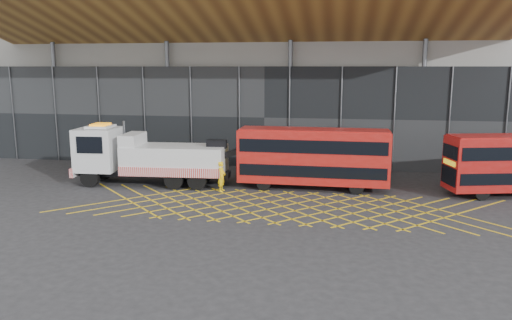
# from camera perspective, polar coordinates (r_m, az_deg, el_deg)

# --- Properties ---
(ground_plane) EXTENTS (120.00, 120.00, 0.00)m
(ground_plane) POSITION_cam_1_polar(r_m,az_deg,el_deg) (29.99, -6.17, -4.85)
(ground_plane) COLOR #262628
(road_markings) EXTENTS (26.36, 7.16, 0.01)m
(road_markings) POSITION_cam_1_polar(r_m,az_deg,el_deg) (29.08, 3.01, -5.29)
(road_markings) COLOR yellow
(road_markings) RESTS_ON ground_plane
(construction_building) EXTENTS (55.00, 23.97, 18.00)m
(construction_building) POSITION_cam_1_polar(r_m,az_deg,el_deg) (46.60, 2.23, 11.83)
(construction_building) COLOR gray
(construction_building) RESTS_ON ground_plane
(recovery_truck) EXTENTS (12.19, 3.42, 4.24)m
(recovery_truck) POSITION_cam_1_polar(r_m,az_deg,el_deg) (34.82, -12.50, 0.41)
(recovery_truck) COLOR black
(recovery_truck) RESTS_ON ground_plane
(bus_towed) EXTENTS (9.87, 2.45, 3.99)m
(bus_towed) POSITION_cam_1_polar(r_m,az_deg,el_deg) (32.91, 6.52, 0.48)
(bus_towed) COLOR #AD140F
(bus_towed) RESTS_ON ground_plane
(worker) EXTENTS (0.51, 0.75, 1.97)m
(worker) POSITION_cam_1_polar(r_m,az_deg,el_deg) (32.37, -3.95, -1.88)
(worker) COLOR yellow
(worker) RESTS_ON ground_plane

